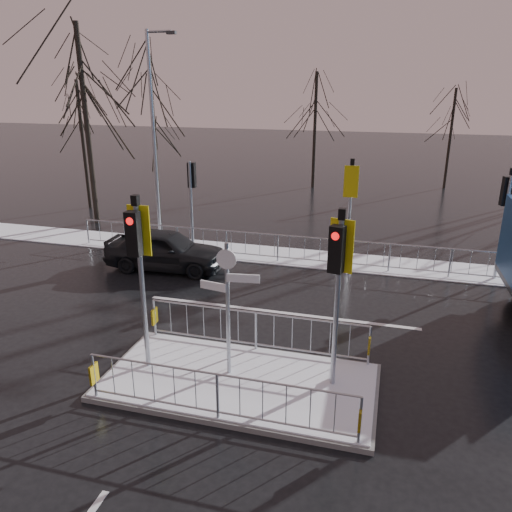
# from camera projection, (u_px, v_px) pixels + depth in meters

# --- Properties ---
(ground) EXTENTS (120.00, 120.00, 0.00)m
(ground) POSITION_uv_depth(u_px,v_px,m) (239.00, 385.00, 11.06)
(ground) COLOR black
(ground) RESTS_ON ground
(snow_verge) EXTENTS (30.00, 2.00, 0.04)m
(snow_verge) POSITION_uv_depth(u_px,v_px,m) (307.00, 258.00, 18.87)
(snow_verge) COLOR white
(snow_verge) RESTS_ON ground
(lane_markings) EXTENTS (8.00, 11.38, 0.01)m
(lane_markings) POSITION_uv_depth(u_px,v_px,m) (235.00, 393.00, 10.75)
(lane_markings) COLOR silver
(lane_markings) RESTS_ON ground
(traffic_island) EXTENTS (6.00, 3.04, 4.15)m
(traffic_island) POSITION_uv_depth(u_px,v_px,m) (239.00, 369.00, 10.94)
(traffic_island) COLOR slate
(traffic_island) RESTS_ON ground
(far_kerb_fixtures) EXTENTS (18.00, 0.65, 3.83)m
(far_kerb_fixtures) POSITION_uv_depth(u_px,v_px,m) (313.00, 238.00, 18.00)
(far_kerb_fixtures) COLOR #9CA3AB
(far_kerb_fixtures) RESTS_ON ground
(car_far_lane) EXTENTS (4.32, 1.89, 1.45)m
(car_far_lane) POSITION_uv_depth(u_px,v_px,m) (165.00, 250.00, 17.64)
(car_far_lane) COLOR black
(car_far_lane) RESTS_ON ground
(tree_near_a) EXTENTS (4.75, 4.75, 8.97)m
(tree_near_a) POSITION_uv_depth(u_px,v_px,m) (83.00, 87.00, 21.68)
(tree_near_a) COLOR black
(tree_near_a) RESTS_ON ground
(tree_near_b) EXTENTS (4.00, 4.00, 7.55)m
(tree_near_b) POSITION_uv_depth(u_px,v_px,m) (152.00, 109.00, 22.73)
(tree_near_b) COLOR black
(tree_near_b) RESTS_ON ground
(tree_near_c) EXTENTS (3.50, 3.50, 6.61)m
(tree_near_c) POSITION_uv_depth(u_px,v_px,m) (81.00, 120.00, 24.99)
(tree_near_c) COLOR black
(tree_near_c) RESTS_ON ground
(tree_far_a) EXTENTS (3.75, 3.75, 7.08)m
(tree_far_a) POSITION_uv_depth(u_px,v_px,m) (316.00, 108.00, 29.96)
(tree_far_a) COLOR black
(tree_far_a) RESTS_ON ground
(tree_far_b) EXTENTS (3.25, 3.25, 6.14)m
(tree_far_b) POSITION_uv_depth(u_px,v_px,m) (452.00, 119.00, 29.97)
(tree_far_b) COLOR black
(tree_far_b) RESTS_ON ground
(street_lamp_left) EXTENTS (1.25, 0.18, 8.20)m
(street_lamp_left) POSITION_uv_depth(u_px,v_px,m) (155.00, 131.00, 19.82)
(street_lamp_left) COLOR #9CA3AB
(street_lamp_left) RESTS_ON ground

